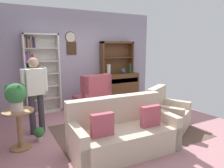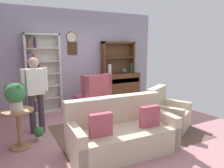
{
  "view_description": "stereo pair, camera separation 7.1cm",
  "coord_description": "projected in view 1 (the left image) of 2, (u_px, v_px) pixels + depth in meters",
  "views": [
    {
      "loc": [
        -2.06,
        -3.75,
        1.78
      ],
      "look_at": [
        0.1,
        0.2,
        0.95
      ],
      "focal_mm": 33.14,
      "sensor_mm": 36.0,
      "label": 1
    },
    {
      "loc": [
        -2.0,
        -3.79,
        1.78
      ],
      "look_at": [
        0.1,
        0.2,
        0.95
      ],
      "focal_mm": 33.14,
      "sensor_mm": 36.0,
      "label": 2
    }
  ],
  "objects": [
    {
      "name": "ground_plane",
      "position": [
        112.0,
        129.0,
        4.54
      ],
      "size": [
        5.4,
        4.6,
        0.02
      ],
      "primitive_type": "cube",
      "color": "#B27A7F"
    },
    {
      "name": "sideboard",
      "position": [
        118.0,
        86.0,
        6.63
      ],
      "size": [
        1.3,
        0.45,
        0.92
      ],
      "color": "brown",
      "rests_on": "ground_plane"
    },
    {
      "name": "sideboard_hutch",
      "position": [
        117.0,
        53.0,
        6.53
      ],
      "size": [
        1.1,
        0.26,
        1.0
      ],
      "color": "brown",
      "rests_on": "sideboard"
    },
    {
      "name": "area_rug",
      "position": [
        127.0,
        131.0,
        4.37
      ],
      "size": [
        2.87,
        2.13,
        0.01
      ],
      "primitive_type": "cube",
      "color": "brown",
      "rests_on": "ground_plane"
    },
    {
      "name": "bookshelf",
      "position": [
        39.0,
        74.0,
        5.48
      ],
      "size": [
        0.9,
        0.3,
        2.1
      ],
      "color": "silver",
      "rests_on": "ground_plane"
    },
    {
      "name": "couch_floral",
      "position": [
        123.0,
        133.0,
        3.54
      ],
      "size": [
        1.83,
        0.93,
        0.9
      ],
      "color": "beige",
      "rests_on": "ground_plane"
    },
    {
      "name": "wall_back",
      "position": [
        78.0,
        59.0,
        6.11
      ],
      "size": [
        5.0,
        0.09,
        2.8
      ],
      "color": "#A399AD",
      "rests_on": "ground_plane"
    },
    {
      "name": "wingback_chair",
      "position": [
        93.0,
        99.0,
        5.57
      ],
      "size": [
        0.85,
        0.87,
        1.05
      ],
      "color": "#B74C5B",
      "rests_on": "ground_plane"
    },
    {
      "name": "vase_round",
      "position": [
        123.0,
        71.0,
        6.54
      ],
      "size": [
        0.15,
        0.15,
        0.17
      ],
      "primitive_type": "ellipsoid",
      "color": "#33476B",
      "rests_on": "sideboard"
    },
    {
      "name": "armchair_floral",
      "position": [
        167.0,
        114.0,
        4.59
      ],
      "size": [
        1.04,
        1.05,
        0.88
      ],
      "color": "beige",
      "rests_on": "ground_plane"
    },
    {
      "name": "bottle_wine",
      "position": [
        130.0,
        68.0,
        6.63
      ],
      "size": [
        0.07,
        0.07,
        0.31
      ],
      "primitive_type": "cylinder",
      "color": "#194223",
      "rests_on": "sideboard"
    },
    {
      "name": "person_reading",
      "position": [
        35.0,
        90.0,
        4.14
      ],
      "size": [
        0.53,
        0.24,
        1.56
      ],
      "color": "#38333D",
      "rests_on": "ground_plane"
    },
    {
      "name": "potted_plant_small",
      "position": [
        39.0,
        133.0,
        3.92
      ],
      "size": [
        0.2,
        0.2,
        0.27
      ],
      "color": "beige",
      "rests_on": "ground_plane"
    },
    {
      "name": "vase_tall",
      "position": [
        109.0,
        69.0,
        6.27
      ],
      "size": [
        0.11,
        0.11,
        0.31
      ],
      "primitive_type": "cylinder",
      "color": "beige",
      "rests_on": "sideboard"
    },
    {
      "name": "potted_plant_large",
      "position": [
        16.0,
        95.0,
        3.44
      ],
      "size": [
        0.34,
        0.34,
        0.48
      ],
      "color": "beige",
      "rests_on": "plant_stand"
    },
    {
      "name": "plant_stand",
      "position": [
        19.0,
        125.0,
        3.58
      ],
      "size": [
        0.52,
        0.52,
        0.7
      ],
      "color": "#997047",
      "rests_on": "ground_plane"
    }
  ]
}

